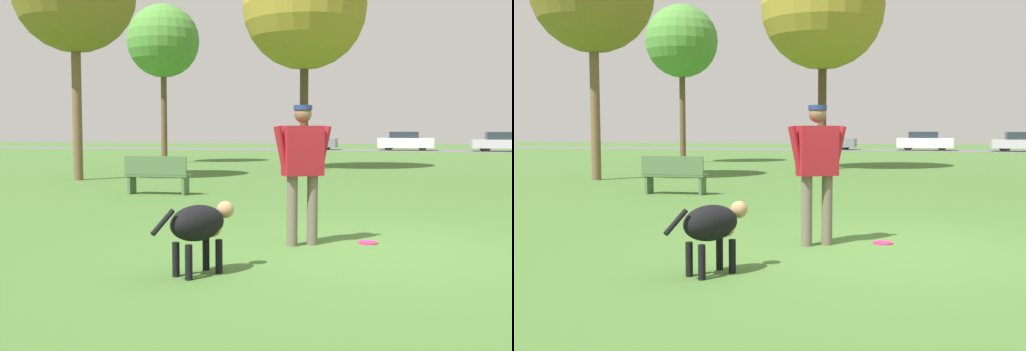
% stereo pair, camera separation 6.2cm
% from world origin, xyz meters
% --- Properties ---
extents(ground_plane, '(120.00, 120.00, 0.00)m').
position_xyz_m(ground_plane, '(0.00, 0.00, 0.00)').
color(ground_plane, '#426B2D').
extents(far_road_strip, '(120.00, 6.00, 0.01)m').
position_xyz_m(far_road_strip, '(0.00, 37.55, 0.01)').
color(far_road_strip, '#5B5B59').
rests_on(far_road_strip, ground_plane).
extents(person, '(0.67, 0.48, 1.69)m').
position_xyz_m(person, '(-0.75, 0.10, 1.01)').
color(person, '#665B4C').
rests_on(person, ground_plane).
extents(dog, '(0.60, 0.92, 0.68)m').
position_xyz_m(dog, '(-1.42, -1.61, 0.48)').
color(dog, black).
rests_on(dog, ground_plane).
extents(frisbee, '(0.24, 0.24, 0.02)m').
position_xyz_m(frisbee, '(0.01, 0.43, 0.01)').
color(frisbee, '#E52366').
rests_on(frisbee, ground_plane).
extents(tree_far_left, '(3.13, 3.13, 6.84)m').
position_xyz_m(tree_far_left, '(-10.06, 17.31, 5.25)').
color(tree_far_left, brown).
rests_on(tree_far_left, ground_plane).
extents(tree_mid_center, '(4.42, 4.42, 8.00)m').
position_xyz_m(tree_mid_center, '(-3.34, 14.39, 5.77)').
color(tree_mid_center, '#4C3826').
rests_on(tree_mid_center, ground_plane).
extents(parked_car_grey, '(4.06, 1.78, 1.41)m').
position_xyz_m(parked_car_grey, '(-7.22, 37.90, 0.68)').
color(parked_car_grey, slate).
rests_on(parked_car_grey, ground_plane).
extents(parked_car_white, '(3.96, 1.79, 1.36)m').
position_xyz_m(parked_car_white, '(-0.15, 37.92, 0.67)').
color(parked_car_white, white).
rests_on(parked_car_white, ground_plane).
extents(parked_car_silver, '(4.42, 1.84, 1.35)m').
position_xyz_m(parked_car_silver, '(6.50, 37.22, 0.67)').
color(parked_car_silver, '#B7B7BC').
rests_on(parked_car_silver, ground_plane).
extents(park_bench, '(1.42, 0.49, 0.84)m').
position_xyz_m(park_bench, '(-4.87, 5.05, 0.45)').
color(park_bench, '#4C6B42').
rests_on(park_bench, ground_plane).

